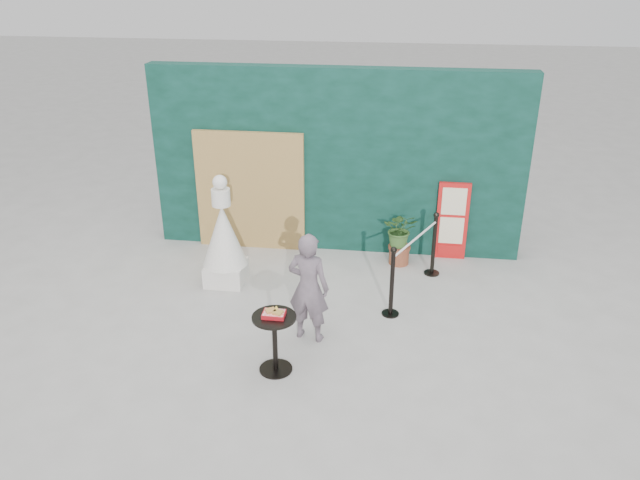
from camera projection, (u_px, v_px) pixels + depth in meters
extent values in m
plane|color=#ADAAA5|center=(307.00, 352.00, 7.84)|extent=(60.00, 60.00, 0.00)
cube|color=black|center=(336.00, 162.00, 10.05)|extent=(6.00, 0.30, 3.00)
cube|color=tan|center=(250.00, 191.00, 10.24)|extent=(1.80, 0.08, 2.00)
imported|color=slate|center=(309.00, 287.00, 7.83)|extent=(0.60, 0.46, 1.48)
cube|color=red|center=(452.00, 221.00, 10.00)|extent=(0.50, 0.06, 1.30)
cube|color=beige|center=(454.00, 201.00, 9.82)|extent=(0.38, 0.02, 0.45)
cube|color=beige|center=(451.00, 230.00, 10.03)|extent=(0.38, 0.02, 0.45)
cube|color=red|center=(449.00, 250.00, 10.18)|extent=(0.38, 0.02, 0.18)
cube|color=silver|center=(226.00, 273.00, 9.45)|extent=(0.57, 0.57, 0.31)
cone|color=silver|center=(224.00, 235.00, 9.19)|extent=(0.67, 0.67, 0.94)
cylinder|color=white|center=(221.00, 197.00, 8.94)|extent=(0.27, 0.27, 0.25)
sphere|color=white|center=(220.00, 182.00, 8.84)|extent=(0.21, 0.21, 0.21)
cylinder|color=black|center=(276.00, 369.00, 7.50)|extent=(0.40, 0.40, 0.02)
cylinder|color=black|center=(275.00, 345.00, 7.36)|extent=(0.06, 0.06, 0.72)
cylinder|color=black|center=(274.00, 317.00, 7.20)|extent=(0.52, 0.52, 0.03)
cube|color=#B4131C|center=(274.00, 314.00, 7.18)|extent=(0.26, 0.19, 0.05)
cube|color=#FB2129|center=(274.00, 312.00, 7.17)|extent=(0.24, 0.17, 0.00)
cube|color=tan|center=(271.00, 311.00, 7.18)|extent=(0.15, 0.14, 0.02)
cube|color=gold|center=(278.00, 312.00, 7.14)|extent=(0.13, 0.13, 0.02)
cone|color=yellow|center=(276.00, 308.00, 7.20)|extent=(0.06, 0.06, 0.06)
cylinder|color=brown|center=(399.00, 256.00, 10.02)|extent=(0.32, 0.32, 0.27)
cylinder|color=brown|center=(399.00, 247.00, 9.96)|extent=(0.35, 0.35, 0.04)
imported|color=#375E28|center=(400.00, 229.00, 9.83)|extent=(0.53, 0.46, 0.58)
cylinder|color=black|center=(390.00, 313.00, 8.65)|extent=(0.24, 0.24, 0.02)
cylinder|color=black|center=(392.00, 284.00, 8.46)|extent=(0.06, 0.06, 0.96)
sphere|color=black|center=(394.00, 250.00, 8.24)|extent=(0.09, 0.09, 0.09)
cylinder|color=black|center=(432.00, 273.00, 9.75)|extent=(0.24, 0.24, 0.02)
cylinder|color=black|center=(434.00, 246.00, 9.55)|extent=(0.06, 0.06, 0.96)
sphere|color=black|center=(436.00, 215.00, 9.34)|extent=(0.09, 0.09, 0.09)
cylinder|color=silver|center=(416.00, 239.00, 8.84)|extent=(0.63, 1.31, 0.03)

